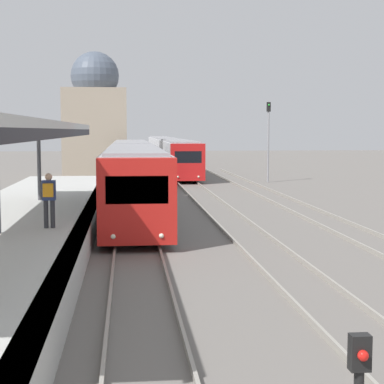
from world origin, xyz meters
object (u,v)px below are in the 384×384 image
person_on_platform (49,196)px  signal_mast_far (268,133)px  train_near (132,169)px  train_far (168,151)px

person_on_platform → signal_mast_far: bearing=65.0°
train_near → signal_mast_far: signal_mast_far is taller
person_on_platform → signal_mast_far: signal_mast_far is taller
train_far → signal_mast_far: 22.83m
train_near → train_far: train_near is taller
person_on_platform → signal_mast_far: (12.89, 27.65, 1.77)m
train_far → signal_mast_far: bearing=-74.3°
signal_mast_far → train_far: bearing=105.7°
train_far → signal_mast_far: signal_mast_far is taller
train_near → train_far: size_ratio=0.70×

